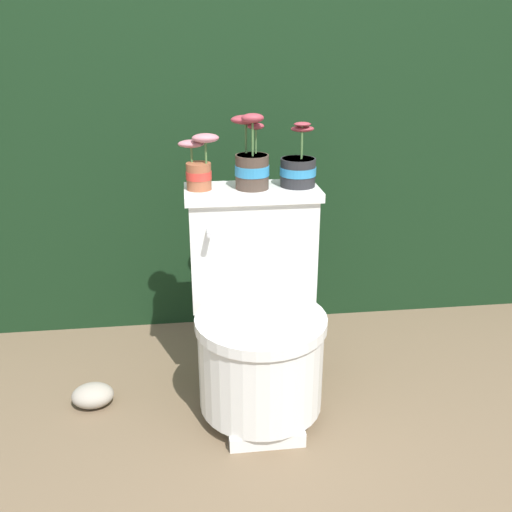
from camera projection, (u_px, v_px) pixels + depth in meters
ground_plane at (261, 415)px, 1.94m from camera, size 12.00×12.00×0.00m
hedge_backdrop at (232, 116)px, 2.57m from camera, size 3.26×0.67×1.71m
toilet at (257, 319)px, 1.91m from camera, size 0.45×0.56×0.73m
potted_plant_left at (199, 166)px, 1.85m from camera, size 0.13×0.09×0.18m
potted_plant_midleft at (251, 162)px, 1.86m from camera, size 0.12×0.13×0.25m
potted_plant_middle at (298, 168)px, 1.90m from camera, size 0.12×0.12×0.21m
garden_stone at (93, 395)px, 1.97m from camera, size 0.14×0.12×0.08m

